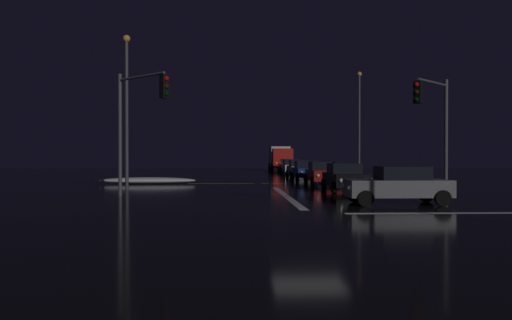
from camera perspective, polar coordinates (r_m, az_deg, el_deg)
name	(u,v)px	position (r m, az deg, el deg)	size (l,w,h in m)	color
ground	(309,215)	(18.42, 5.78, -5.97)	(120.00, 120.00, 0.10)	black
stop_line_north	(286,196)	(26.13, 3.28, -3.91)	(0.35, 13.34, 0.01)	white
centre_line_ns	(270,183)	(37.66, 1.47, -2.53)	(22.00, 0.15, 0.01)	yellow
snow_bank_left_curb	(148,181)	(37.80, -11.64, -2.19)	(6.73, 1.50, 0.46)	white
snow_bank_right_curb	(388,180)	(39.37, 14.07, -2.15)	(6.05, 1.50, 0.36)	white
sedan_black	(345,177)	(29.58, 9.57, -1.84)	(2.02, 4.33, 1.57)	black
sedan_red	(322,173)	(35.94, 7.19, -1.41)	(2.02, 4.33, 1.57)	maroon
sedan_blue	(306,171)	(41.34, 5.45, -1.15)	(2.02, 4.33, 1.57)	navy
sedan_silver	(299,168)	(47.69, 4.67, -0.92)	(2.02, 4.33, 1.57)	#B7B7BC
sedan_white	(292,167)	(54.18, 3.89, -0.74)	(2.02, 4.33, 1.57)	silver
sedan_orange	(288,166)	(59.62, 3.46, -0.61)	(2.02, 4.33, 1.57)	#C66014
box_truck	(280,157)	(67.21, 2.62, 0.30)	(2.68, 8.28, 3.08)	red
sedan_gray_crossing	(398,185)	(22.54, 15.15, -2.61)	(4.33, 2.02, 1.57)	slate
traffic_signal_nw	(138,111)	(25.70, -12.62, 5.23)	(2.82, 2.82, 6.04)	#4C4C51
traffic_signal_ne	(434,115)	(27.24, 18.74, 4.67)	(2.59, 2.59, 5.87)	#4C4C51
streetlamp_left_near	(127,100)	(32.28, -13.82, 6.27)	(0.44, 0.44, 9.14)	#424247
streetlamp_right_far	(359,117)	(49.02, 11.11, 4.61)	(0.44, 0.44, 9.61)	#424247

